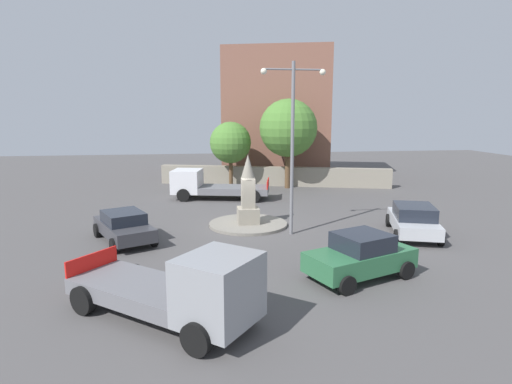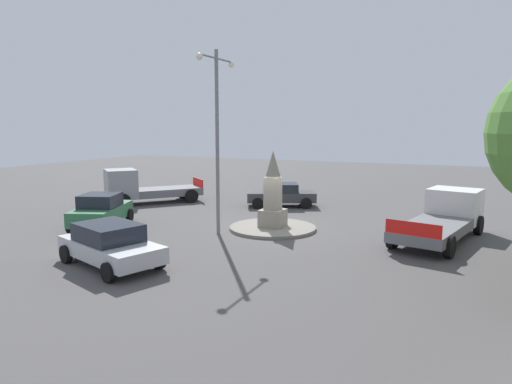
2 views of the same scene
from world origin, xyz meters
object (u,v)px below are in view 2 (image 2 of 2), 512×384
monument (273,195)px  car_dark_grey_parked_right (281,194)px  truck_grey_far_side (141,188)px  streetlamp (217,125)px  truck_white_waiting (445,216)px  car_silver_parked_left (110,244)px  car_green_passing (101,210)px

monument → car_dark_grey_parked_right: (5.85, 1.94, -0.89)m
monument → truck_grey_far_side: size_ratio=0.62×
monument → streetlamp: (-1.83, 1.86, 3.18)m
truck_white_waiting → truck_grey_far_side: truck_grey_far_side is taller
car_dark_grey_parked_right → car_silver_parked_left: size_ratio=0.95×
car_silver_parked_left → truck_grey_far_side: truck_grey_far_side is taller
car_green_passing → truck_grey_far_side: (6.04, 2.52, 0.20)m
streetlamp → car_silver_parked_left: streetlamp is taller
car_dark_grey_parked_right → car_silver_parked_left: car_silver_parked_left is taller
car_dark_grey_parked_right → streetlamp: bearing=-179.4°
car_green_passing → car_silver_parked_left: 6.45m
truck_grey_far_side → car_silver_parked_left: bearing=-145.8°
streetlamp → car_dark_grey_parked_right: 8.70m
monument → car_dark_grey_parked_right: 6.23m
car_green_passing → truck_grey_far_side: size_ratio=0.74×
monument → car_silver_parked_left: (-7.46, 2.91, -0.85)m
car_green_passing → truck_grey_far_side: bearing=22.6°
streetlamp → truck_grey_far_side: streetlamp is taller
truck_white_waiting → truck_grey_far_side: (1.27, 17.37, 0.08)m
monument → truck_white_waiting: size_ratio=0.52×
streetlamp → truck_white_waiting: bearing=-68.4°
monument → truck_white_waiting: bearing=-76.2°
truck_white_waiting → truck_grey_far_side: bearing=85.8°
car_silver_parked_left → truck_white_waiting: 13.78m
car_green_passing → monument: bearing=-68.5°
car_dark_grey_parked_right → truck_white_waiting: 10.09m
car_dark_grey_parked_right → truck_white_waiting: bearing=-113.7°
streetlamp → car_dark_grey_parked_right: (7.68, 0.08, -4.08)m
car_green_passing → truck_white_waiting: (4.78, -14.85, 0.12)m
car_silver_parked_left → truck_grey_far_side: 12.73m
car_dark_grey_parked_right → truck_grey_far_side: (-2.80, 8.13, 0.28)m
car_green_passing → car_silver_parked_left: car_green_passing is taller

